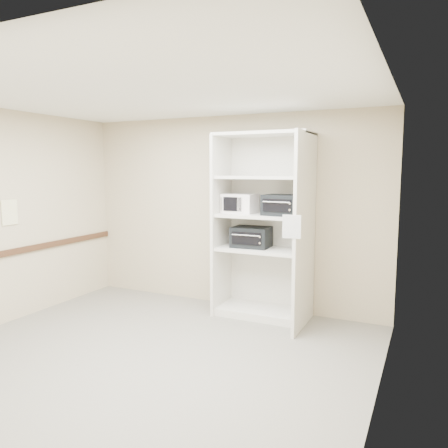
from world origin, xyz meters
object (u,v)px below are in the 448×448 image
at_px(toaster_oven_upper, 282,205).
at_px(toaster_oven_lower, 251,237).
at_px(microwave, 240,203).
at_px(shelving_unit, 266,233).

relative_size(toaster_oven_upper, toaster_oven_lower, 0.94).
bearing_deg(microwave, shelving_unit, -3.53).
bearing_deg(microwave, toaster_oven_lower, -4.57).
bearing_deg(microwave, toaster_oven_upper, -4.71).
height_order(microwave, toaster_oven_lower, microwave).
distance_m(microwave, toaster_oven_lower, 0.48).
bearing_deg(toaster_oven_lower, toaster_oven_upper, -8.63).
relative_size(shelving_unit, toaster_oven_lower, 4.95).
bearing_deg(toaster_oven_upper, microwave, 178.56).
bearing_deg(toaster_oven_lower, microwave, 171.57).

